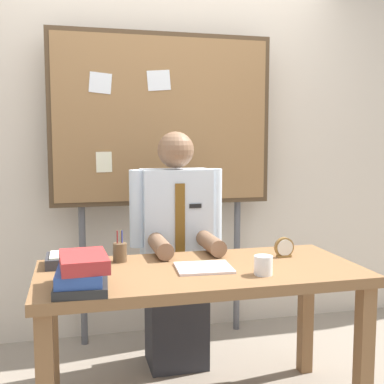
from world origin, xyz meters
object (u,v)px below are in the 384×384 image
at_px(open_notebook, 204,268).
at_px(paper_tray, 73,259).
at_px(desk_clock, 284,248).
at_px(bulletin_board, 163,123).
at_px(coffee_mug, 263,265).
at_px(book_stack, 82,272).
at_px(desk, 200,288).
at_px(person, 176,259).
at_px(pen_holder, 120,252).

relative_size(open_notebook, paper_tray, 1.01).
height_order(desk_clock, paper_tray, desk_clock).
bearing_deg(bulletin_board, coffee_mug, -77.69).
distance_m(bulletin_board, coffee_mug, 1.35).
height_order(book_stack, coffee_mug, book_stack).
height_order(bulletin_board, open_notebook, bulletin_board).
bearing_deg(paper_tray, open_notebook, -20.94).
xyz_separation_m(desk, person, (0.00, 0.55, 0.01)).
distance_m(person, open_notebook, 0.58).
bearing_deg(person, coffee_mug, -71.32).
distance_m(coffee_mug, pen_holder, 0.73).
bearing_deg(pen_holder, book_stack, -115.44).
bearing_deg(person, desk, -90.00).
height_order(person, book_stack, person).
distance_m(desk, pen_holder, 0.45).
relative_size(person, open_notebook, 5.34).
distance_m(bulletin_board, pen_holder, 1.06).
relative_size(desk, book_stack, 4.86).
distance_m(coffee_mug, paper_tray, 0.93).
relative_size(desk, pen_holder, 9.66).
bearing_deg(book_stack, pen_holder, 64.56).
bearing_deg(coffee_mug, open_notebook, 145.94).
bearing_deg(paper_tray, desk_clock, -5.57).
bearing_deg(open_notebook, coffee_mug, -34.06).
bearing_deg(desk_clock, pen_holder, 172.53).
distance_m(bulletin_board, desk_clock, 1.19).
relative_size(open_notebook, coffee_mug, 2.97).
distance_m(pen_holder, paper_tray, 0.23).
bearing_deg(paper_tray, desk, -19.59).
xyz_separation_m(pen_holder, paper_tray, (-0.23, -0.01, -0.02)).
bearing_deg(paper_tray, pen_holder, 1.50).
distance_m(desk_clock, paper_tray, 1.08).
xyz_separation_m(desk, bulletin_board, (-0.00, 0.96, 0.82)).
relative_size(coffee_mug, pen_holder, 0.55).
height_order(person, bulletin_board, bulletin_board).
xyz_separation_m(coffee_mug, paper_tray, (-0.84, 0.39, -0.02)).
distance_m(desk, bulletin_board, 1.26).
xyz_separation_m(desk_clock, pen_holder, (-0.85, 0.11, 0.00)).
distance_m(person, paper_tray, 0.69).
height_order(bulletin_board, paper_tray, bulletin_board).
relative_size(book_stack, pen_holder, 1.99).
bearing_deg(bulletin_board, paper_tray, -128.38).
relative_size(person, book_stack, 4.42).
xyz_separation_m(desk_clock, coffee_mug, (-0.23, -0.29, -0.00)).
bearing_deg(desk, paper_tray, 160.41).
height_order(desk, book_stack, book_stack).
relative_size(person, coffee_mug, 15.88).
xyz_separation_m(bulletin_board, desk_clock, (0.48, -0.85, -0.67)).
xyz_separation_m(person, pen_holder, (-0.36, -0.34, 0.14)).
relative_size(bulletin_board, coffee_mug, 23.13).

